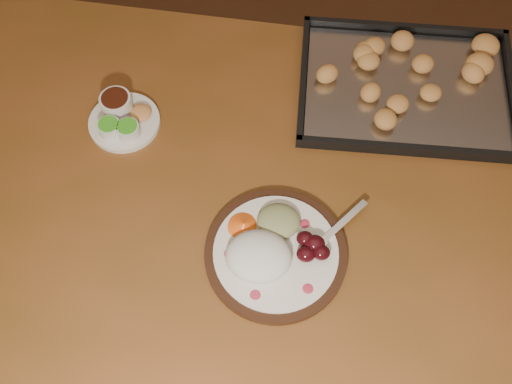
{
  "coord_description": "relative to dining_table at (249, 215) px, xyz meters",
  "views": [
    {
      "loc": [
        -0.05,
        -0.25,
        1.73
      ],
      "look_at": [
        -0.1,
        0.26,
        0.77
      ],
      "focal_mm": 40.0,
      "sensor_mm": 36.0,
      "label": 1
    }
  ],
  "objects": [
    {
      "name": "condiment_saucer",
      "position": [
        -0.28,
        0.14,
        0.12
      ],
      "size": [
        0.15,
        0.15,
        0.05
      ],
      "rotation": [
        0.0,
        0.0,
        0.27
      ],
      "color": "silver",
      "rests_on": "dining_table"
    },
    {
      "name": "baking_tray",
      "position": [
        0.32,
        0.28,
        0.11
      ],
      "size": [
        0.46,
        0.34,
        0.05
      ],
      "rotation": [
        0.0,
        0.0,
        -0.0
      ],
      "color": "black",
      "rests_on": "dining_table"
    },
    {
      "name": "dining_table",
      "position": [
        0.0,
        0.0,
        0.0
      ],
      "size": [
        1.56,
        1.0,
        0.75
      ],
      "rotation": [
        0.0,
        0.0,
        -0.07
      ],
      "color": "brown",
      "rests_on": "ground"
    },
    {
      "name": "dinner_plate",
      "position": [
        0.06,
        -0.12,
        0.12
      ],
      "size": [
        0.3,
        0.26,
        0.06
      ],
      "rotation": [
        0.0,
        0.0,
        0.36
      ],
      "color": "black",
      "rests_on": "dining_table"
    }
  ]
}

